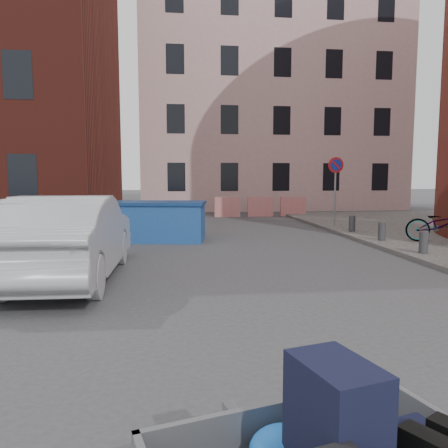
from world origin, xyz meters
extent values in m
plane|color=#38383A|center=(0.00, 0.00, 0.00)|extent=(120.00, 120.00, 0.00)
cube|color=#C89B9A|center=(6.00, 22.00, 7.00)|extent=(16.00, 8.00, 14.00)
cylinder|color=gray|center=(6.00, 9.50, 1.42)|extent=(0.07, 0.07, 2.60)
cylinder|color=red|center=(6.00, 9.48, 2.47)|extent=(0.60, 0.03, 0.60)
cylinder|color=navy|center=(6.00, 9.46, 2.47)|extent=(0.44, 0.03, 0.44)
cylinder|color=#3A3A3D|center=(6.00, 3.40, 0.40)|extent=(0.22, 0.22, 0.55)
cylinder|color=#3A3A3D|center=(6.00, 5.60, 0.40)|extent=(0.22, 0.22, 0.55)
cylinder|color=#3A3A3D|center=(6.00, 7.80, 0.40)|extent=(0.22, 0.22, 0.55)
cube|color=red|center=(2.50, 15.00, 0.50)|extent=(1.30, 0.18, 1.00)
cube|color=red|center=(4.20, 15.00, 0.50)|extent=(1.30, 0.18, 1.00)
cube|color=red|center=(5.90, 15.00, 0.50)|extent=(1.30, 0.18, 1.00)
cube|color=slate|center=(0.34, -4.46, 0.64)|extent=(1.56, 0.45, 0.28)
cube|color=slate|center=(0.24, -4.10, 0.40)|extent=(0.26, 0.70, 0.06)
cube|color=#151832|center=(0.51, -4.91, 0.85)|extent=(0.41, 0.51, 0.70)
cube|color=#204E9A|center=(-0.70, 7.15, 0.58)|extent=(3.07, 1.88, 1.15)
cube|color=navy|center=(-0.70, 7.15, 1.20)|extent=(3.18, 1.99, 0.10)
imported|color=#AFB1B7|center=(-2.25, 2.11, 0.84)|extent=(1.87, 5.11, 1.67)
imported|color=black|center=(7.59, 5.10, 0.64)|extent=(2.11, 1.41, 1.05)
camera|label=1|loc=(-0.22, -6.73, 2.04)|focal=35.00mm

